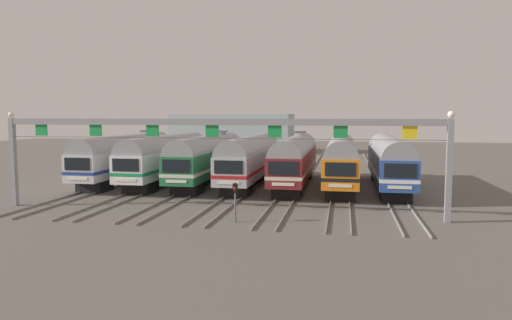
% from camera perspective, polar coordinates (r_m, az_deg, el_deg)
% --- Properties ---
extents(ground_plane, '(160.00, 160.00, 0.00)m').
position_cam_1_polar(ground_plane, '(45.73, -0.61, -3.01)').
color(ground_plane, '#5B564F').
extents(track_bed, '(27.16, 70.00, 0.15)m').
position_cam_1_polar(track_bed, '(62.35, 2.43, -0.69)').
color(track_bed, gray).
rests_on(track_bed, ground).
extents(commuter_train_silver, '(2.88, 18.06, 5.05)m').
position_cam_1_polar(commuter_train_silver, '(49.52, -15.33, 0.57)').
color(commuter_train_silver, silver).
rests_on(commuter_train_silver, ground).
extents(commuter_train_white, '(2.88, 18.06, 4.77)m').
position_cam_1_polar(commuter_train_white, '(47.81, -10.72, 0.50)').
color(commuter_train_white, white).
rests_on(commuter_train_white, ground).
extents(commuter_train_green, '(2.88, 18.06, 5.05)m').
position_cam_1_polar(commuter_train_green, '(46.43, -5.79, 0.43)').
color(commuter_train_green, '#236B42').
rests_on(commuter_train_green, ground).
extents(commuter_train_stainless, '(2.88, 18.06, 4.77)m').
position_cam_1_polar(commuter_train_stainless, '(45.41, -0.61, 0.34)').
color(commuter_train_stainless, '#B2B5BA').
rests_on(commuter_train_stainless, ground).
extents(commuter_train_maroon, '(2.88, 18.06, 5.05)m').
position_cam_1_polar(commuter_train_maroon, '(44.78, 4.76, 0.25)').
color(commuter_train_maroon, maroon).
rests_on(commuter_train_maroon, ground).
extents(commuter_train_orange, '(2.88, 18.06, 5.05)m').
position_cam_1_polar(commuter_train_orange, '(44.55, 10.24, 0.16)').
color(commuter_train_orange, orange).
rests_on(commuter_train_orange, ground).
extents(commuter_train_blue, '(2.88, 18.06, 4.77)m').
position_cam_1_polar(commuter_train_blue, '(44.73, 15.73, 0.06)').
color(commuter_train_blue, '#284C9E').
rests_on(commuter_train_blue, ground).
extents(catenary_gantry, '(30.89, 0.44, 6.97)m').
position_cam_1_polar(catenary_gantry, '(32.13, -5.31, 3.17)').
color(catenary_gantry, gray).
rests_on(catenary_gantry, ground).
extents(yard_signal_mast, '(0.28, 0.35, 2.51)m').
position_cam_1_polar(yard_signal_mast, '(29.67, -2.52, -4.17)').
color(yard_signal_mast, '#59595E').
rests_on(yard_signal_mast, ground).
extents(maintenance_building, '(21.45, 10.00, 6.92)m').
position_cam_1_polar(maintenance_building, '(87.41, -2.74, 3.28)').
color(maintenance_building, '#9EB2B7').
rests_on(maintenance_building, ground).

